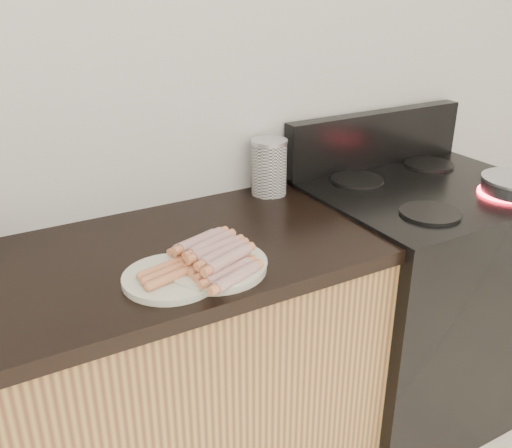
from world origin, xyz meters
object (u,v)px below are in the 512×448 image
side_plate (171,278)px  canister (269,167)px  stove (414,304)px  main_plate (215,267)px

side_plate → canister: size_ratio=1.27×
side_plate → canister: canister is taller
side_plate → stove: bearing=8.1°
stove → canister: 0.76m
main_plate → canister: (0.39, 0.39, 0.08)m
stove → main_plate: main_plate is taller
stove → side_plate: bearing=-171.9°
stove → main_plate: size_ratio=3.56×
canister → side_plate: bearing=-142.6°
stove → canister: bearing=153.0°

